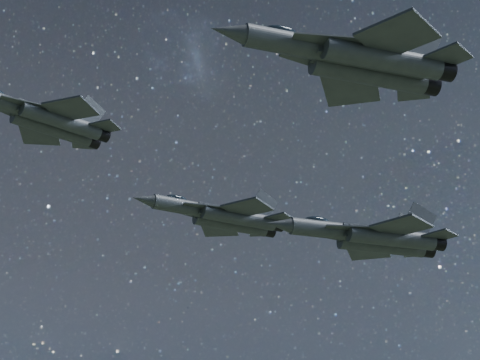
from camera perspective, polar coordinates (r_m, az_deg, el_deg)
jet_lead at (r=71.25m, az=-13.76°, el=4.31°), size 15.32×10.78×3.87m
jet_left at (r=87.27m, az=-1.22°, el=-2.58°), size 18.08×12.60×4.55m
jet_right at (r=62.28m, az=8.30°, el=8.50°), size 20.14×13.64×5.07m
jet_slot at (r=83.75m, az=9.40°, el=-4.02°), size 19.94×13.43×5.03m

